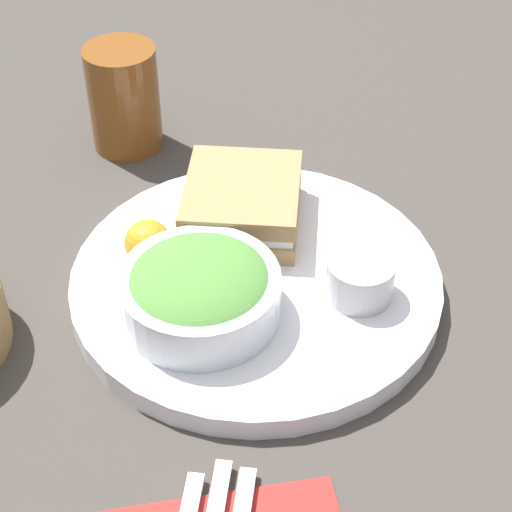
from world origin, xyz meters
name	(u,v)px	position (x,y,z in m)	size (l,w,h in m)	color
ground_plane	(256,291)	(0.00, 0.00, 0.00)	(4.00, 4.00, 0.00)	#3D3833
plate	(256,282)	(0.00, 0.00, 0.01)	(0.32, 0.32, 0.02)	silver
sandwich	(246,203)	(0.07, 0.00, 0.04)	(0.14, 0.13, 0.04)	#A37A4C
salad_bowl	(200,290)	(-0.04, 0.05, 0.05)	(0.13, 0.13, 0.05)	silver
dressing_cup	(360,279)	(-0.04, -0.08, 0.04)	(0.06, 0.06, 0.04)	#B7B7BC
orange_wedge	(148,243)	(0.03, 0.09, 0.04)	(0.04, 0.04, 0.04)	orange
drink_glass	(124,98)	(0.25, 0.10, 0.06)	(0.07, 0.07, 0.11)	brown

